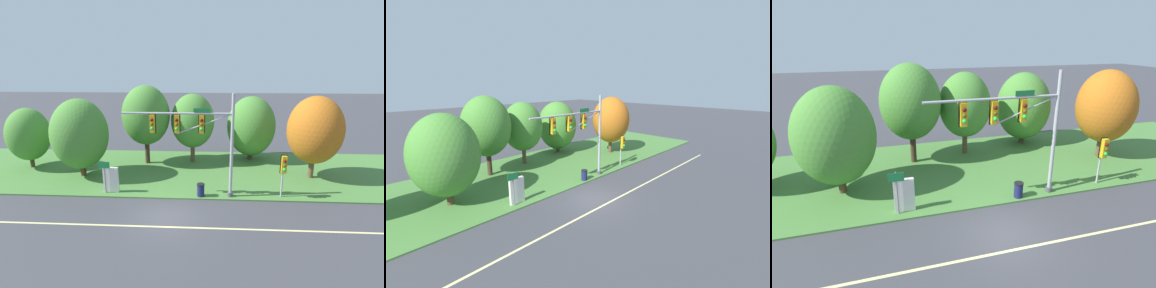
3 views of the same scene
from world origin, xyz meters
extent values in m
plane|color=#3D3D42|center=(0.00, 0.00, 0.00)|extent=(160.00, 160.00, 0.00)
cube|color=beige|center=(0.00, -1.20, 0.00)|extent=(36.00, 0.16, 0.01)
cube|color=#477A38|center=(0.00, 8.25, 0.05)|extent=(48.00, 11.50, 0.10)
cylinder|color=#9EA0A5|center=(4.18, 3.04, 3.75)|extent=(0.22, 0.22, 7.30)
cylinder|color=#4C4C51|center=(4.18, 3.04, 0.25)|extent=(0.40, 0.40, 0.30)
cylinder|color=#9EA0A5|center=(0.42, 3.04, 6.04)|extent=(7.51, 0.14, 0.14)
cylinder|color=#9EA0A5|center=(2.30, 3.04, 5.34)|extent=(3.78, 0.08, 1.47)
cube|color=gold|center=(2.10, 3.04, 5.31)|extent=(0.34, 0.28, 1.22)
cube|color=black|center=(2.10, 3.20, 5.31)|extent=(0.46, 0.04, 1.34)
sphere|color=#4C0C0C|center=(2.10, 2.86, 5.61)|extent=(0.22, 0.22, 0.22)
sphere|color=#51420C|center=(2.10, 2.86, 5.31)|extent=(0.22, 0.22, 0.22)
sphere|color=green|center=(2.10, 2.86, 5.01)|extent=(0.22, 0.22, 0.22)
cube|color=gold|center=(0.42, 3.04, 5.31)|extent=(0.34, 0.28, 1.22)
cube|color=black|center=(0.42, 3.20, 5.31)|extent=(0.46, 0.04, 1.34)
sphere|color=#4C0C0C|center=(0.42, 2.86, 5.61)|extent=(0.22, 0.22, 0.22)
sphere|color=#51420C|center=(0.42, 2.86, 5.31)|extent=(0.22, 0.22, 0.22)
sphere|color=green|center=(0.42, 2.86, 5.01)|extent=(0.22, 0.22, 0.22)
cube|color=gold|center=(-1.26, 3.04, 5.31)|extent=(0.34, 0.28, 1.22)
cube|color=black|center=(-1.26, 3.20, 5.31)|extent=(0.46, 0.04, 1.34)
sphere|color=#4C0C0C|center=(-1.26, 2.86, 5.61)|extent=(0.22, 0.22, 0.22)
sphere|color=#51420C|center=(-1.26, 2.86, 5.31)|extent=(0.22, 0.22, 0.22)
sphere|color=green|center=(-1.26, 2.86, 5.01)|extent=(0.22, 0.22, 0.22)
cube|color=#196B33|center=(2.10, 2.99, 6.26)|extent=(1.10, 0.04, 0.28)
cylinder|color=#9EA0A5|center=(7.78, 3.19, 1.61)|extent=(0.12, 0.12, 3.02)
cube|color=gold|center=(7.78, 2.99, 2.56)|extent=(0.34, 0.28, 1.22)
cube|color=black|center=(7.78, 3.15, 2.56)|extent=(0.46, 0.04, 1.34)
sphere|color=#4C0C0C|center=(7.78, 2.81, 2.86)|extent=(0.22, 0.22, 0.22)
sphere|color=#51420C|center=(7.78, 2.81, 2.56)|extent=(0.22, 0.22, 0.22)
sphere|color=green|center=(7.78, 2.81, 2.26)|extent=(0.22, 0.22, 0.22)
cylinder|color=slate|center=(-4.87, 3.10, 1.32)|extent=(0.08, 0.08, 2.45)
cube|color=#197238|center=(-4.87, 3.07, 2.26)|extent=(0.83, 0.03, 0.48)
cylinder|color=#4C3823|center=(-7.94, 6.48, 1.26)|extent=(0.46, 0.46, 2.32)
ellipsoid|color=#478433|center=(-7.94, 6.48, 3.69)|extent=(4.61, 4.61, 5.77)
cylinder|color=#423021|center=(-3.17, 10.05, 1.79)|extent=(0.44, 0.44, 3.38)
ellipsoid|color=#478433|center=(-3.17, 10.05, 4.68)|extent=(4.36, 4.36, 5.45)
cylinder|color=brown|center=(1.07, 10.77, 1.52)|extent=(0.41, 0.41, 2.84)
ellipsoid|color=#478433|center=(1.07, 10.77, 4.06)|extent=(4.06, 4.06, 5.07)
cylinder|color=#4C3823|center=(6.67, 11.84, 1.12)|extent=(0.46, 0.46, 2.03)
ellipsoid|color=#478433|center=(6.67, 11.84, 3.40)|extent=(4.61, 4.61, 5.76)
cylinder|color=brown|center=(11.07, 7.09, 1.50)|extent=(0.44, 0.44, 2.81)
ellipsoid|color=#B76019|center=(11.07, 7.09, 4.11)|extent=(4.37, 4.37, 5.47)
cube|color=silver|center=(-4.50, 3.30, 1.05)|extent=(1.10, 0.24, 1.90)
cube|color=#4C4C51|center=(-4.90, 3.30, 0.15)|extent=(0.10, 0.20, 0.10)
cube|color=#4C4C51|center=(-4.10, 3.30, 0.15)|extent=(0.10, 0.20, 0.10)
cylinder|color=#191E4C|center=(2.08, 2.94, 0.53)|extent=(0.52, 0.52, 0.85)
cylinder|color=black|center=(2.08, 2.94, 0.99)|extent=(0.56, 0.56, 0.08)
camera|label=1|loc=(2.57, -16.74, 9.31)|focal=28.00mm
camera|label=2|loc=(-13.39, -11.68, 8.52)|focal=24.00mm
camera|label=3|loc=(-5.37, -11.20, 9.04)|focal=28.00mm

